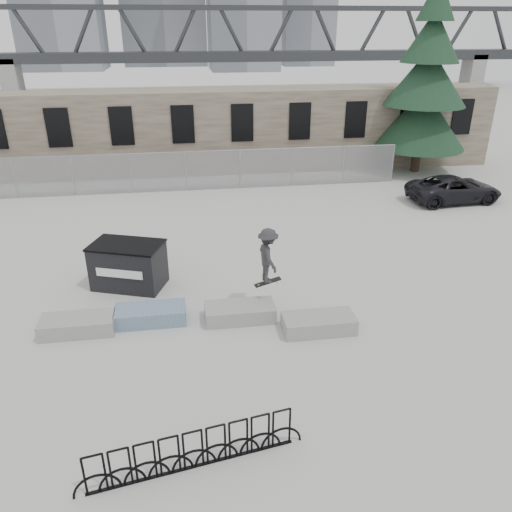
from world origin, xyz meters
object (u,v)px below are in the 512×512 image
(planter_far_left, at_px, (78,324))
(planter_center_right, at_px, (240,312))
(bike_rack, at_px, (193,450))
(spruce_tree, at_px, (426,86))
(planter_offset, at_px, (319,323))
(dumpster, at_px, (128,265))
(skateboarder, at_px, (268,256))
(suv, at_px, (454,189))
(planter_center_left, at_px, (151,314))

(planter_far_left, relative_size, planter_center_right, 1.00)
(bike_rack, distance_m, spruce_tree, 24.16)
(planter_offset, distance_m, spruce_tree, 18.78)
(dumpster, bearing_deg, planter_center_right, -18.08)
(spruce_tree, distance_m, skateboarder, 18.06)
(bike_rack, relative_size, suv, 0.99)
(bike_rack, xyz_separation_m, suv, (12.92, 14.17, 0.18))
(planter_center_right, bearing_deg, planter_center_left, 174.25)
(planter_far_left, height_order, bike_rack, bike_rack)
(planter_offset, relative_size, suv, 0.45)
(skateboarder, bearing_deg, planter_center_left, 84.57)
(dumpster, relative_size, bike_rack, 0.58)
(skateboarder, bearing_deg, dumpster, 54.31)
(planter_center_left, height_order, bike_rack, bike_rack)
(spruce_tree, bearing_deg, bike_rack, -124.48)
(planter_offset, bearing_deg, skateboarder, 131.12)
(planter_offset, xyz_separation_m, suv, (9.31, 9.91, 0.37))
(planter_offset, xyz_separation_m, dumpster, (-5.40, 3.49, 0.50))
(planter_offset, xyz_separation_m, spruce_tree, (9.85, 15.35, 4.47))
(planter_center_right, distance_m, skateboarder, 1.81)
(bike_rack, bearing_deg, skateboarder, 66.93)
(spruce_tree, bearing_deg, planter_far_left, -138.81)
(bike_rack, xyz_separation_m, skateboarder, (2.40, 5.64, 1.31))
(planter_far_left, distance_m, planter_center_right, 4.53)
(planter_far_left, bearing_deg, planter_center_right, -0.12)
(bike_rack, distance_m, skateboarder, 6.27)
(dumpster, bearing_deg, spruce_tree, 57.75)
(planter_far_left, relative_size, planter_center_left, 1.00)
(bike_rack, bearing_deg, planter_far_left, 120.23)
(planter_far_left, bearing_deg, dumpster, 64.48)
(planter_center_left, relative_size, planter_offset, 1.00)
(planter_center_right, bearing_deg, planter_far_left, 179.88)
(spruce_tree, bearing_deg, dumpster, -142.15)
(planter_offset, bearing_deg, spruce_tree, 57.30)
(planter_far_left, xyz_separation_m, skateboarder, (5.42, 0.46, 1.50))
(planter_center_right, distance_m, spruce_tree, 19.27)
(planter_center_left, xyz_separation_m, planter_center_right, (2.55, -0.26, 0.00))
(suv, bearing_deg, dumpster, 109.49)
(bike_rack, bearing_deg, suv, 47.64)
(planter_far_left, height_order, spruce_tree, spruce_tree)
(planter_far_left, distance_m, spruce_tree, 22.35)
(planter_center_right, height_order, dumpster, dumpster)
(spruce_tree, xyz_separation_m, skateboarder, (-11.06, -13.96, -2.97))
(dumpster, bearing_deg, planter_center_left, -52.09)
(planter_center_right, height_order, planter_offset, same)
(planter_center_left, bearing_deg, planter_offset, -14.12)
(planter_center_left, bearing_deg, suv, 32.07)
(dumpster, bearing_deg, skateboarder, -6.76)
(planter_offset, bearing_deg, bike_rack, -130.31)
(planter_center_right, distance_m, dumpster, 4.22)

